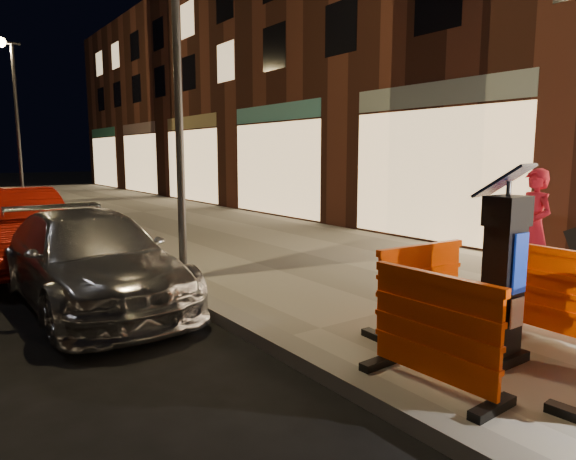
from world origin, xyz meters
TOP-DOWN VIEW (x-y plane):
  - ground_plane at (0.00, 0.00)m, footprint 120.00×120.00m
  - sidewalk at (3.00, 0.00)m, footprint 6.00×60.00m
  - kerb at (0.00, 0.00)m, footprint 0.30×60.00m
  - parking_kiosk at (1.31, -1.65)m, footprint 0.54×0.54m
  - barrier_back at (1.31, -0.70)m, footprint 1.25×0.56m
  - barrier_kerbside at (0.36, -1.65)m, footprint 0.55×1.25m
  - barrier_bldgside at (2.26, -1.65)m, footprint 0.54×1.24m
  - car_silver at (-1.14, 2.93)m, footprint 1.87×4.39m
  - car_red at (-1.63, 6.18)m, footprint 1.73×4.40m
  - man at (4.19, -0.33)m, footprint 0.61×0.73m
  - street_lamp_mid at (0.25, 3.00)m, footprint 0.12×0.12m
  - street_lamp_far at (0.25, 18.00)m, footprint 0.12×0.12m

SIDE VIEW (x-z plane):
  - ground_plane at x=0.00m, z-range 0.00..0.00m
  - car_silver at x=-1.14m, z-range -0.63..0.63m
  - car_red at x=-1.63m, z-range -0.71..0.71m
  - sidewalk at x=3.00m, z-range 0.00..0.15m
  - kerb at x=0.00m, z-range 0.00..0.15m
  - barrier_back at x=1.31m, z-range 0.15..1.11m
  - barrier_kerbside at x=0.36m, z-range 0.15..1.11m
  - barrier_bldgside at x=2.26m, z-range 0.15..1.11m
  - man at x=4.19m, z-range 0.15..1.85m
  - parking_kiosk at x=1.31m, z-range 0.15..1.86m
  - street_lamp_mid at x=0.25m, z-range 0.15..6.15m
  - street_lamp_far at x=0.25m, z-range 0.15..6.15m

